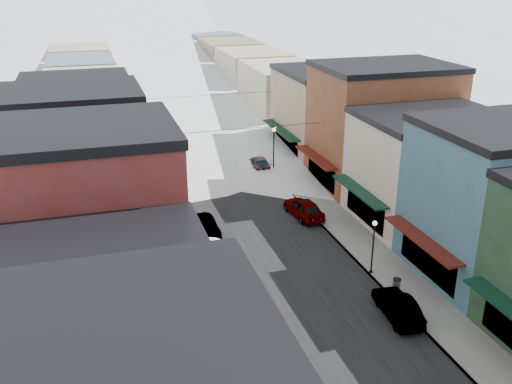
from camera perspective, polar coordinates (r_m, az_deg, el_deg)
road at (r=71.44m, az=-6.28°, el=5.47°), size 10.00×160.00×0.01m
sidewalk_left at (r=70.60m, az=-11.56°, el=5.02°), size 3.20×160.00×0.15m
sidewalk_right at (r=72.84m, az=-1.15°, el=5.97°), size 3.20×160.00×0.15m
curb_left at (r=70.74m, az=-10.31°, el=5.15°), size 0.10×160.00×0.15m
curb_right at (r=72.46m, az=-2.34°, el=5.87°), size 0.10×160.00×0.15m
bldg_l_cream at (r=25.00m, az=-16.27°, el=-15.82°), size 11.30×8.20×9.50m
bldg_l_brick_near at (r=31.14m, az=-17.87°, el=-4.91°), size 12.30×8.20×12.50m
bldg_l_grayblue at (r=39.61m, az=-16.87°, el=-1.82°), size 11.30×9.20×9.00m
bldg_l_brick_far at (r=47.78m, az=-18.37°, el=3.27°), size 13.30×9.20×11.00m
bldg_l_tan at (r=57.50m, az=-17.24°, el=5.86°), size 11.30×11.20×10.00m
bldg_r_blue at (r=40.85m, az=23.19°, el=-0.82°), size 11.30×9.20×10.50m
bldg_r_cream at (r=48.09m, az=16.90°, el=2.29°), size 12.30×9.20×9.00m
bldg_r_brick_far at (r=55.32m, az=12.46°, el=6.53°), size 13.30×9.20×11.50m
bldg_r_tan at (r=63.80m, az=7.29°, el=7.90°), size 11.30×11.20×9.50m
distant_blocks at (r=92.75m, az=-9.11°, el=11.57°), size 34.00×55.00×8.00m
overhead_cables at (r=58.02m, az=-4.17°, el=8.12°), size 16.40×15.04×0.04m
car_silver_sedan at (r=29.68m, az=2.76°, el=-17.85°), size 2.25×4.57×1.50m
car_dark_hatch at (r=45.10m, az=-5.09°, el=-3.36°), size 1.85×4.17×1.33m
car_silver_wagon at (r=61.41m, az=-8.19°, el=3.40°), size 2.30×5.08×1.44m
car_green_sedan at (r=35.71m, az=13.99°, el=-11.04°), size 1.96×4.59×1.47m
car_gray_suv at (r=47.99m, az=4.79°, el=-1.57°), size 2.43×4.99×1.64m
car_black_sedan at (r=59.29m, az=0.27°, el=2.93°), size 2.25×4.86×1.37m
car_lane_silver at (r=62.97m, az=-6.84°, el=4.02°), size 2.19×4.90×1.64m
car_lane_white at (r=81.26m, az=-6.33°, el=8.03°), size 3.17×6.14×1.66m
trash_can at (r=38.14m, az=13.87°, el=-9.01°), size 0.53×0.53×0.89m
streetlamp_near at (r=39.05m, az=11.67°, el=-4.76°), size 0.32×0.32×3.85m
streetlamp_far at (r=57.01m, az=1.79°, el=4.74°), size 0.39×0.39×4.74m
snow_pile_mid at (r=38.16m, az=-3.43°, el=-8.63°), size 2.13×2.51×0.90m
snow_pile_far at (r=42.35m, az=-4.75°, el=-5.36°), size 2.39×2.67×1.01m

